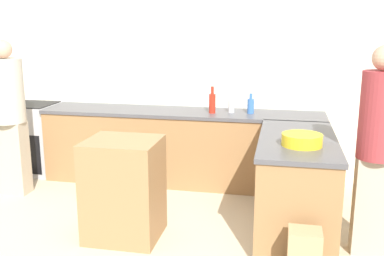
{
  "coord_description": "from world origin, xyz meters",
  "views": [
    {
      "loc": [
        1.17,
        -2.93,
        1.88
      ],
      "look_at": [
        0.34,
        1.11,
        0.93
      ],
      "focal_mm": 42.0,
      "sensor_mm": 36.0,
      "label": 1
    }
  ],
  "objects_px": {
    "water_bottle_blue": "(251,106)",
    "person_by_range": "(9,113)",
    "range_oven": "(33,138)",
    "hot_sauce_bottle": "(212,103)",
    "paper_bag": "(304,256)",
    "person_at_peninsula": "(377,144)",
    "vinegar_bottle_clear": "(231,106)",
    "island_table": "(124,189)",
    "mixing_bowl": "(302,140)"
  },
  "relations": [
    {
      "from": "island_table",
      "to": "person_at_peninsula",
      "type": "xyz_separation_m",
      "value": [
        2.11,
        0.12,
        0.5
      ]
    },
    {
      "from": "vinegar_bottle_clear",
      "to": "person_by_range",
      "type": "distance_m",
      "value": 2.49
    },
    {
      "from": "hot_sauce_bottle",
      "to": "person_at_peninsula",
      "type": "distance_m",
      "value": 2.04
    },
    {
      "from": "island_table",
      "to": "hot_sauce_bottle",
      "type": "bearing_deg",
      "value": 69.01
    },
    {
      "from": "mixing_bowl",
      "to": "hot_sauce_bottle",
      "type": "height_order",
      "value": "hot_sauce_bottle"
    },
    {
      "from": "vinegar_bottle_clear",
      "to": "person_by_range",
      "type": "relative_size",
      "value": 0.11
    },
    {
      "from": "person_by_range",
      "to": "range_oven",
      "type": "bearing_deg",
      "value": 104.63
    },
    {
      "from": "range_oven",
      "to": "mixing_bowl",
      "type": "bearing_deg",
      "value": -21.85
    },
    {
      "from": "water_bottle_blue",
      "to": "vinegar_bottle_clear",
      "type": "height_order",
      "value": "water_bottle_blue"
    },
    {
      "from": "mixing_bowl",
      "to": "paper_bag",
      "type": "height_order",
      "value": "mixing_bowl"
    },
    {
      "from": "mixing_bowl",
      "to": "range_oven",
      "type": "bearing_deg",
      "value": 158.15
    },
    {
      "from": "island_table",
      "to": "mixing_bowl",
      "type": "distance_m",
      "value": 1.61
    },
    {
      "from": "range_oven",
      "to": "person_at_peninsula",
      "type": "relative_size",
      "value": 0.52
    },
    {
      "from": "range_oven",
      "to": "island_table",
      "type": "relative_size",
      "value": 0.99
    },
    {
      "from": "water_bottle_blue",
      "to": "range_oven",
      "type": "bearing_deg",
      "value": 179.71
    },
    {
      "from": "island_table",
      "to": "hot_sauce_bottle",
      "type": "height_order",
      "value": "hot_sauce_bottle"
    },
    {
      "from": "hot_sauce_bottle",
      "to": "person_at_peninsula",
      "type": "height_order",
      "value": "person_at_peninsula"
    },
    {
      "from": "island_table",
      "to": "water_bottle_blue",
      "type": "distance_m",
      "value": 1.89
    },
    {
      "from": "hot_sauce_bottle",
      "to": "person_by_range",
      "type": "bearing_deg",
      "value": -162.39
    },
    {
      "from": "island_table",
      "to": "water_bottle_blue",
      "type": "relative_size",
      "value": 3.91
    },
    {
      "from": "person_by_range",
      "to": "person_at_peninsula",
      "type": "distance_m",
      "value": 3.77
    },
    {
      "from": "range_oven",
      "to": "person_at_peninsula",
      "type": "height_order",
      "value": "person_at_peninsula"
    },
    {
      "from": "water_bottle_blue",
      "to": "person_by_range",
      "type": "height_order",
      "value": "person_by_range"
    },
    {
      "from": "person_at_peninsula",
      "to": "paper_bag",
      "type": "height_order",
      "value": "person_at_peninsula"
    },
    {
      "from": "water_bottle_blue",
      "to": "person_at_peninsula",
      "type": "xyz_separation_m",
      "value": [
        1.11,
        -1.39,
        -0.03
      ]
    },
    {
      "from": "water_bottle_blue",
      "to": "vinegar_bottle_clear",
      "type": "bearing_deg",
      "value": 177.31
    },
    {
      "from": "person_at_peninsula",
      "to": "water_bottle_blue",
      "type": "bearing_deg",
      "value": 128.6
    },
    {
      "from": "vinegar_bottle_clear",
      "to": "range_oven",
      "type": "bearing_deg",
      "value": 179.92
    },
    {
      "from": "hot_sauce_bottle",
      "to": "person_at_peninsula",
      "type": "relative_size",
      "value": 0.18
    },
    {
      "from": "range_oven",
      "to": "person_by_range",
      "type": "bearing_deg",
      "value": -75.37
    },
    {
      "from": "vinegar_bottle_clear",
      "to": "person_by_range",
      "type": "bearing_deg",
      "value": -162.29
    },
    {
      "from": "water_bottle_blue",
      "to": "vinegar_bottle_clear",
      "type": "relative_size",
      "value": 1.18
    },
    {
      "from": "hot_sauce_bottle",
      "to": "paper_bag",
      "type": "height_order",
      "value": "hot_sauce_bottle"
    },
    {
      "from": "island_table",
      "to": "hot_sauce_bottle",
      "type": "distance_m",
      "value": 1.65
    },
    {
      "from": "island_table",
      "to": "person_at_peninsula",
      "type": "distance_m",
      "value": 2.17
    },
    {
      "from": "hot_sauce_bottle",
      "to": "island_table",
      "type": "bearing_deg",
      "value": -110.99
    },
    {
      "from": "person_by_range",
      "to": "water_bottle_blue",
      "type": "bearing_deg",
      "value": 16.07
    },
    {
      "from": "paper_bag",
      "to": "person_by_range",
      "type": "bearing_deg",
      "value": 158.95
    },
    {
      "from": "range_oven",
      "to": "paper_bag",
      "type": "height_order",
      "value": "range_oven"
    },
    {
      "from": "range_oven",
      "to": "water_bottle_blue",
      "type": "relative_size",
      "value": 3.87
    },
    {
      "from": "range_oven",
      "to": "paper_bag",
      "type": "bearing_deg",
      "value": -30.5
    },
    {
      "from": "water_bottle_blue",
      "to": "hot_sauce_bottle",
      "type": "bearing_deg",
      "value": -171.88
    },
    {
      "from": "paper_bag",
      "to": "vinegar_bottle_clear",
      "type": "bearing_deg",
      "value": 111.7
    },
    {
      "from": "vinegar_bottle_clear",
      "to": "mixing_bowl",
      "type": "bearing_deg",
      "value": -60.46
    },
    {
      "from": "island_table",
      "to": "paper_bag",
      "type": "relative_size",
      "value": 2.17
    },
    {
      "from": "hot_sauce_bottle",
      "to": "person_at_peninsula",
      "type": "bearing_deg",
      "value": -40.71
    },
    {
      "from": "range_oven",
      "to": "vinegar_bottle_clear",
      "type": "xyz_separation_m",
      "value": [
        2.57,
        -0.0,
        0.52
      ]
    },
    {
      "from": "range_oven",
      "to": "vinegar_bottle_clear",
      "type": "distance_m",
      "value": 2.62
    },
    {
      "from": "person_by_range",
      "to": "person_at_peninsula",
      "type": "height_order",
      "value": "person_at_peninsula"
    },
    {
      "from": "water_bottle_blue",
      "to": "paper_bag",
      "type": "height_order",
      "value": "water_bottle_blue"
    }
  ]
}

